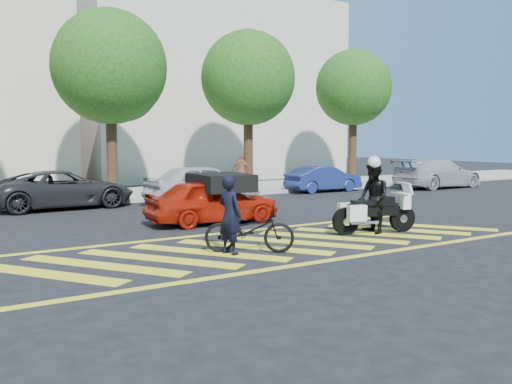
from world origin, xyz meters
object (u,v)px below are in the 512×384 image
officer_moto (373,198)px  parked_far_right (437,173)px  red_convertible (213,201)px  parked_mid_left (64,189)px  police_motorcycle (373,212)px  parked_right (323,179)px  officer_bike (230,215)px  parked_mid_right (203,184)px  bicycle (249,229)px

officer_moto → parked_far_right: (11.87, 7.87, -0.18)m
red_convertible → parked_mid_left: (-2.77, 5.70, 0.02)m
police_motorcycle → parked_right: 10.97m
officer_bike → red_convertible: officer_bike is taller
red_convertible → parked_far_right: (14.53, 4.30, 0.08)m
police_motorcycle → parked_mid_right: (-0.85, 7.86, 0.19)m
parked_far_right → parked_mid_right: bearing=88.7°
red_convertible → officer_moto: bearing=-140.6°
parked_right → parked_mid_right: bearing=102.4°
officer_moto → red_convertible: 4.46m
officer_bike → bicycle: 0.54m
parked_far_right → red_convertible: bearing=105.2°
red_convertible → bicycle: bearing=166.0°
police_motorcycle → parked_mid_left: bearing=135.1°
parked_right → parked_far_right: 6.12m
officer_moto → parked_mid_left: officer_moto is taller
police_motorcycle → parked_far_right: bearing=48.1°
red_convertible → parked_mid_left: parked_mid_left is taller
bicycle → police_motorcycle: 3.87m
parked_right → officer_bike: bearing=133.9°
officer_bike → parked_mid_right: (3.43, 8.18, -0.08)m
red_convertible → parked_right: 10.29m
officer_moto → officer_bike: bearing=-71.3°
officer_moto → parked_mid_right: size_ratio=0.41×
parked_mid_right → parked_far_right: (12.70, 0.00, -0.02)m
red_convertible → parked_right: bearing=-53.7°
bicycle → parked_right: bearing=-13.2°
bicycle → police_motorcycle: police_motorcycle is taller
bicycle → parked_right: 13.71m
red_convertible → parked_right: (8.57, 5.70, -0.04)m
police_motorcycle → red_convertible: bearing=141.6°
bicycle → red_convertible: size_ratio=0.50×
parked_right → police_motorcycle: bearing=148.2°
parked_mid_left → parked_far_right: size_ratio=0.95×
officer_bike → police_motorcycle: (4.28, 0.32, -0.27)m
parked_right → red_convertible: bearing=124.3°
parked_mid_left → parked_right: bearing=-92.8°
bicycle → parked_mid_right: bearing=12.1°
parked_mid_left → parked_mid_right: parked_mid_right is taller
officer_bike → parked_mid_right: size_ratio=0.38×
officer_bike → police_motorcycle: bearing=-100.4°
bicycle → parked_right: size_ratio=0.52×
parked_mid_left → officer_moto: bearing=-152.5°
officer_moto → parked_far_right: officer_moto is taller
parked_mid_left → parked_far_right: 17.36m
parked_mid_right → bicycle: bearing=156.3°
bicycle → parked_mid_left: (-1.60, 9.64, 0.16)m
officer_moto → parked_mid_right: (-0.83, 7.87, -0.16)m
officer_bike → parked_far_right: (16.13, 8.18, -0.10)m
police_motorcycle → parked_right: (5.89, 9.26, 0.05)m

